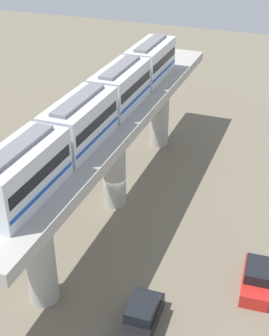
{
  "coord_description": "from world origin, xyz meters",
  "views": [
    {
      "loc": [
        13.5,
        -30.35,
        22.95
      ],
      "look_at": [
        2.5,
        -1.88,
        4.97
      ],
      "focal_mm": 50.6,
      "sensor_mm": 36.0,
      "label": 1
    }
  ],
  "objects_px": {
    "parked_car_red": "(256,279)",
    "tree_near_viaduct": "(44,167)",
    "parked_car_black": "(142,317)",
    "train": "(102,103)"
  },
  "relations": [
    {
      "from": "train",
      "to": "tree_near_viaduct",
      "type": "xyz_separation_m",
      "value": [
        -5.85,
        0.56,
        -6.84
      ]
    },
    {
      "from": "parked_car_black",
      "to": "parked_car_red",
      "type": "bearing_deg",
      "value": 41.57
    },
    {
      "from": "parked_car_red",
      "to": "tree_near_viaduct",
      "type": "relative_size",
      "value": 0.91
    },
    {
      "from": "train",
      "to": "parked_car_red",
      "type": "relative_size",
      "value": 6.35
    },
    {
      "from": "parked_car_black",
      "to": "train",
      "type": "bearing_deg",
      "value": 122.13
    },
    {
      "from": "parked_car_black",
      "to": "parked_car_red",
      "type": "distance_m",
      "value": 8.32
    },
    {
      "from": "parked_car_black",
      "to": "parked_car_red",
      "type": "height_order",
      "value": "same"
    },
    {
      "from": "parked_car_black",
      "to": "tree_near_viaduct",
      "type": "bearing_deg",
      "value": 138.24
    },
    {
      "from": "train",
      "to": "parked_car_black",
      "type": "relative_size",
      "value": 6.42
    },
    {
      "from": "train",
      "to": "parked_car_red",
      "type": "height_order",
      "value": "train"
    }
  ]
}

